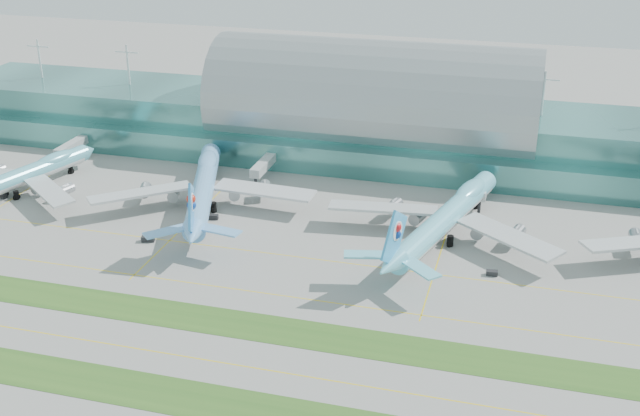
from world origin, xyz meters
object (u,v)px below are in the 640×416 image
(terminal, at_px, (373,119))
(airliner_c, at_px, (447,216))
(airliner_b, at_px, (203,186))
(airliner_a, at_px, (19,177))

(terminal, distance_m, airliner_c, 74.71)
(terminal, height_order, airliner_b, terminal)
(airliner_a, bearing_deg, airliner_c, 17.46)
(airliner_a, relative_size, airliner_b, 0.88)
(terminal, height_order, airliner_c, terminal)
(airliner_a, bearing_deg, terminal, 49.03)
(airliner_a, bearing_deg, airliner_b, 21.67)
(terminal, xyz_separation_m, airliner_a, (-105.45, -68.85, -8.16))
(airliner_b, bearing_deg, airliner_a, 167.22)
(airliner_a, xyz_separation_m, airliner_b, (63.58, 6.44, 0.90))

